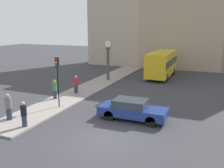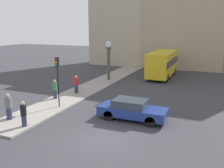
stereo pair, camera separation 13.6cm
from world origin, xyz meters
TOP-DOWN VIEW (x-y plane):
  - ground_plane at (0.00, 0.00)m, footprint 120.00×120.00m
  - sidewalk_corner at (-6.42, 11.49)m, footprint 2.99×26.99m
  - building_row at (0.48, 27.60)m, footprint 28.71×5.00m
  - sedan_car at (0.42, 3.64)m, footprint 4.66×1.76m
  - bus_distant at (-0.79, 19.17)m, footprint 2.50×7.84m
  - traffic_light_near at (-5.66, 3.79)m, footprint 0.26×0.24m
  - street_clock at (-6.17, 14.63)m, footprint 0.87×0.44m
  - pedestrian_green_hoodie at (-7.28, 5.56)m, footprint 0.37×0.37m
  - pedestrian_red_top at (-6.55, 7.90)m, footprint 0.41×0.41m
  - pedestrian_black_jacket at (-5.37, -0.40)m, footprint 0.38×0.38m
  - pedestrian_grey_jacket at (-7.16, 0.16)m, footprint 0.43×0.43m

SIDE VIEW (x-z plane):
  - ground_plane at x=0.00m, z-range 0.00..0.00m
  - sidewalk_corner at x=-6.42m, z-range 0.00..0.12m
  - sedan_car at x=0.42m, z-range 0.02..1.45m
  - pedestrian_black_jacket at x=-5.37m, z-range 0.12..1.75m
  - pedestrian_red_top at x=-6.55m, z-range 0.11..1.79m
  - pedestrian_green_hoodie at x=-7.28m, z-range 0.12..1.79m
  - pedestrian_grey_jacket at x=-7.16m, z-range 0.11..1.91m
  - bus_distant at x=-0.79m, z-range 0.21..3.39m
  - street_clock at x=-6.17m, z-range 0.05..4.67m
  - traffic_light_near at x=-5.66m, z-range 0.96..4.85m
  - building_row at x=0.48m, z-range -0.68..18.96m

